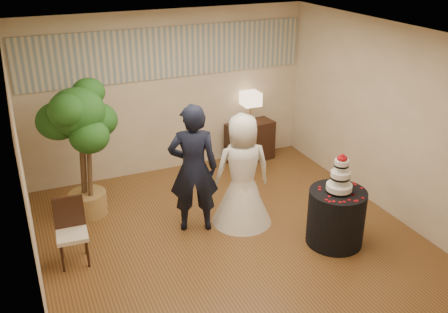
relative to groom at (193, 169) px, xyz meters
name	(u,v)px	position (x,y,z in m)	size (l,w,h in m)	color
floor	(229,236)	(0.35, -0.42, -0.94)	(5.00, 5.00, 0.00)	brown
ceiling	(230,35)	(0.35, -0.42, 1.86)	(5.00, 5.00, 0.00)	white
wall_back	(170,93)	(0.35, 2.08, 0.46)	(5.00, 0.06, 2.80)	beige
wall_front	(346,245)	(0.35, -2.92, 0.46)	(5.00, 0.06, 2.80)	beige
wall_left	(24,179)	(-2.15, -0.42, 0.46)	(0.06, 5.00, 2.80)	beige
wall_right	(383,119)	(2.85, -0.42, 0.46)	(0.06, 5.00, 2.80)	beige
mural_border	(168,53)	(0.35, 2.06, 1.16)	(4.90, 0.02, 0.85)	#A1A494
groom	(193,169)	(0.00, 0.00, 0.00)	(0.68, 0.45, 1.88)	black
bride	(242,170)	(0.70, -0.11, -0.11)	(0.88, 0.88, 1.66)	white
cake_table	(336,217)	(1.62, -1.12, -0.55)	(0.77, 0.77, 0.78)	black
wedding_cake	(341,173)	(1.62, -1.12, 0.12)	(0.35, 0.35, 0.54)	white
console	(250,142)	(1.78, 1.82, -0.57)	(0.89, 0.39, 0.74)	black
table_lamp	(251,108)	(1.78, 1.82, 0.09)	(0.31, 0.31, 0.58)	beige
ficus_tree	(82,151)	(-1.33, 1.01, 0.10)	(0.99, 0.99, 2.08)	#20531A
side_chair	(72,233)	(-1.71, -0.17, -0.50)	(0.40, 0.42, 0.87)	black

